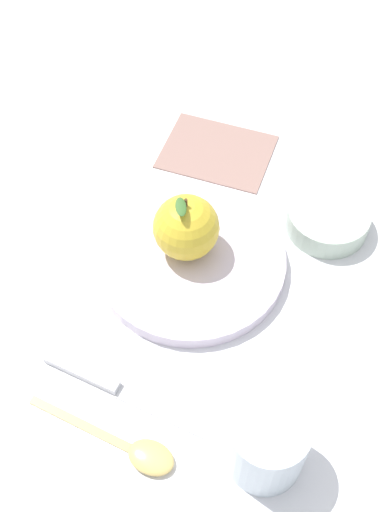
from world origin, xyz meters
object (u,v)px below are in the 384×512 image
object	(u,v)px
dinner_plate	(192,261)
linen_napkin	(217,151)
side_bowl	(328,217)
knife	(121,390)
spoon	(135,450)
cup	(267,442)
apple	(186,227)

from	to	relation	value
dinner_plate	linen_napkin	distance (m)	0.19
side_bowl	knife	distance (m)	0.33
spoon	dinner_plate	bearing A→B (deg)	-161.46
cup	linen_napkin	distance (m)	0.43
dinner_plate	side_bowl	bearing A→B (deg)	141.97
dinner_plate	spoon	bearing A→B (deg)	18.54
dinner_plate	linen_napkin	size ratio (longest dim) A/B	1.55
side_bowl	cup	xyz separation A→B (m)	(0.30, 0.07, 0.03)
apple	knife	distance (m)	0.20
apple	spoon	size ratio (longest dim) A/B	0.53
apple	side_bowl	size ratio (longest dim) A/B	0.87
dinner_plate	cup	distance (m)	0.25
cup	linen_napkin	bearing A→B (deg)	-142.60
dinner_plate	knife	size ratio (longest dim) A/B	0.98
side_bowl	spoon	distance (m)	0.36
apple	knife	world-z (taller)	apple
dinner_plate	knife	bearing A→B (deg)	7.89
knife	cup	bearing A→B (deg)	96.50
spoon	linen_napkin	bearing A→B (deg)	-159.76
apple	linen_napkin	size ratio (longest dim) A/B	0.61
dinner_plate	side_bowl	world-z (taller)	side_bowl
linen_napkin	knife	bearing A→B (deg)	15.38
cup	knife	bearing A→B (deg)	-83.50
dinner_plate	knife	world-z (taller)	dinner_plate
side_bowl	cup	world-z (taller)	cup
dinner_plate	spoon	distance (m)	0.23
apple	spoon	xyz separation A→B (m)	(0.23, 0.09, -0.05)
dinner_plate	cup	size ratio (longest dim) A/B	2.76
dinner_plate	linen_napkin	world-z (taller)	dinner_plate
apple	spoon	bearing A→B (deg)	20.83
cup	spoon	bearing A→B (deg)	-60.40
dinner_plate	knife	xyz separation A→B (m)	(0.18, 0.02, -0.01)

